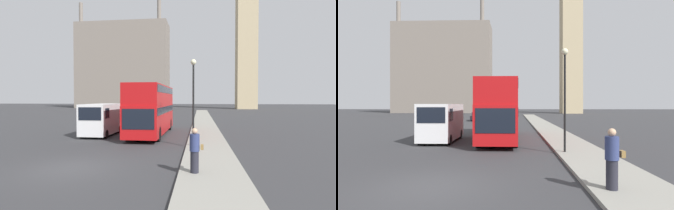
{
  "view_description": "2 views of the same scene",
  "coord_description": "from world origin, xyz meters",
  "views": [
    {
      "loc": [
        5.87,
        -11.29,
        3.18
      ],
      "look_at": [
        3.01,
        12.14,
        2.62
      ],
      "focal_mm": 28.0,
      "sensor_mm": 36.0,
      "label": 1
    },
    {
      "loc": [
        2.74,
        -8.5,
        2.68
      ],
      "look_at": [
        1.81,
        20.38,
        2.66
      ],
      "focal_mm": 28.0,
      "sensor_mm": 36.0,
      "label": 2
    }
  ],
  "objects": [
    {
      "name": "white_van",
      "position": [
        -2.58,
        10.46,
        1.45
      ],
      "size": [
        2.19,
        5.07,
        2.73
      ],
      "color": "white",
      "rests_on": "ground_plane"
    },
    {
      "name": "sidewalk_strip",
      "position": [
        6.38,
        0.0,
        0.07
      ],
      "size": [
        2.77,
        120.0,
        0.15
      ],
      "color": "gray",
      "rests_on": "ground_plane"
    },
    {
      "name": "red_double_decker_bus",
      "position": [
        1.65,
        11.54,
        2.42
      ],
      "size": [
        2.63,
        10.57,
        4.32
      ],
      "color": "#B71114",
      "rests_on": "ground_plane"
    },
    {
      "name": "building_block_distant",
      "position": [
        -21.28,
        79.82,
        14.89
      ],
      "size": [
        32.09,
        10.75,
        36.23
      ],
      "color": "slate",
      "rests_on": "ground_plane"
    },
    {
      "name": "parked_sedan",
      "position": [
        -3.46,
        35.53,
        0.66
      ],
      "size": [
        1.88,
        4.56,
        1.46
      ],
      "color": "black",
      "rests_on": "ground_plane"
    },
    {
      "name": "clock_tower",
      "position": [
        20.38,
        74.04,
        28.85
      ],
      "size": [
        6.57,
        6.74,
        56.23
      ],
      "color": "tan",
      "rests_on": "ground_plane"
    },
    {
      "name": "ground_plane",
      "position": [
        0.0,
        0.0,
        0.0
      ],
      "size": [
        300.0,
        300.0,
        0.0
      ],
      "primitive_type": "plane",
      "color": "#333335"
    },
    {
      "name": "street_lamp",
      "position": [
        5.45,
        5.68,
        3.83
      ],
      "size": [
        0.36,
        0.36,
        5.58
      ],
      "color": "black",
      "rests_on": "sidewalk_strip"
    },
    {
      "name": "pedestrian",
      "position": [
        5.67,
        -0.57,
        1.06
      ],
      "size": [
        0.57,
        0.41,
        1.83
      ],
      "color": "#23232D",
      "rests_on": "sidewalk_strip"
    }
  ]
}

